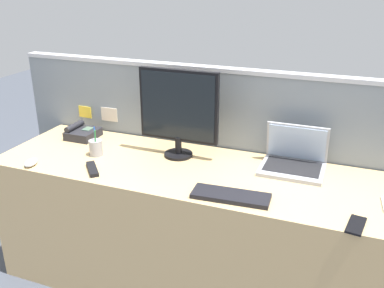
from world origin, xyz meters
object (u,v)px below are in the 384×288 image
(desktop_monitor, at_px, (178,109))
(keyboard_main, at_px, (231,196))
(pen_cup, at_px, (96,148))
(tv_remote, at_px, (92,169))
(computer_mouse_right_hand, at_px, (31,162))
(laptop, at_px, (294,159))
(desk_phone, at_px, (82,133))
(cell_phone_black_slab, at_px, (356,225))

(desktop_monitor, xyz_separation_m, keyboard_main, (0.42, -0.37, -0.26))
(pen_cup, relative_size, tv_remote, 0.99)
(computer_mouse_right_hand, bearing_deg, laptop, 3.74)
(pen_cup, bearing_deg, laptop, 12.11)
(laptop, xyz_separation_m, desk_phone, (-1.31, -0.03, -0.02))
(desktop_monitor, xyz_separation_m, pen_cup, (-0.44, -0.17, -0.23))
(desktop_monitor, relative_size, cell_phone_black_slab, 3.31)
(laptop, distance_m, desk_phone, 1.31)
(desktop_monitor, relative_size, tv_remote, 2.89)
(laptop, bearing_deg, cell_phone_black_slab, -55.10)
(desk_phone, bearing_deg, tv_remote, -49.84)
(computer_mouse_right_hand, height_order, cell_phone_black_slab, computer_mouse_right_hand)
(desk_phone, xyz_separation_m, tv_remote, (0.33, -0.39, -0.02))
(pen_cup, bearing_deg, desk_phone, 138.79)
(desk_phone, distance_m, tv_remote, 0.51)
(desktop_monitor, xyz_separation_m, cell_phone_black_slab, (0.96, -0.41, -0.27))
(pen_cup, bearing_deg, computer_mouse_right_hand, -135.71)
(pen_cup, xyz_separation_m, cell_phone_black_slab, (1.40, -0.24, -0.04))
(cell_phone_black_slab, bearing_deg, computer_mouse_right_hand, -171.36)
(desk_phone, distance_m, computer_mouse_right_hand, 0.45)
(desktop_monitor, xyz_separation_m, laptop, (0.63, 0.06, -0.22))
(pen_cup, height_order, cell_phone_black_slab, pen_cup)
(keyboard_main, bearing_deg, laptop, 59.72)
(laptop, relative_size, cell_phone_black_slab, 2.19)
(desk_phone, xyz_separation_m, cell_phone_black_slab, (1.64, -0.45, -0.03))
(desk_phone, relative_size, cell_phone_black_slab, 1.23)
(tv_remote, bearing_deg, desk_phone, 88.69)
(cell_phone_black_slab, height_order, tv_remote, tv_remote)
(keyboard_main, height_order, cell_phone_black_slab, keyboard_main)
(laptop, height_order, keyboard_main, laptop)
(desk_phone, height_order, keyboard_main, desk_phone)
(cell_phone_black_slab, distance_m, tv_remote, 1.31)
(computer_mouse_right_hand, xyz_separation_m, pen_cup, (0.25, 0.25, 0.03))
(desktop_monitor, height_order, computer_mouse_right_hand, desktop_monitor)
(desk_phone, distance_m, pen_cup, 0.31)
(desk_phone, bearing_deg, cell_phone_black_slab, -15.30)
(desktop_monitor, height_order, laptop, desktop_monitor)
(desktop_monitor, height_order, cell_phone_black_slab, desktop_monitor)
(desk_phone, relative_size, pen_cup, 1.09)
(keyboard_main, bearing_deg, cell_phone_black_slab, -7.77)
(computer_mouse_right_hand, relative_size, tv_remote, 0.59)
(pen_cup, bearing_deg, desktop_monitor, 20.88)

